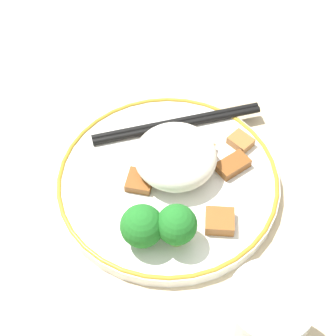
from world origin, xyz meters
The scene contains 13 objects.
ground_plane centered at (0.00, 0.00, 0.00)m, with size 3.00×3.00×0.00m, color #C6B28E.
plate centered at (0.00, 0.00, 0.01)m, with size 0.25×0.25×0.02m.
rice_mound centered at (0.01, 0.01, 0.04)m, with size 0.09×0.09×0.05m.
broccoli_back_left centered at (-0.04, -0.07, 0.04)m, with size 0.04×0.04×0.05m.
broccoli_back_center centered at (-0.01, -0.08, 0.04)m, with size 0.04×0.04×0.05m.
meat_near_front centered at (0.04, -0.07, 0.02)m, with size 0.04×0.04×0.01m.
meat_near_left centered at (0.08, 0.00, 0.02)m, with size 0.04×0.04×0.01m.
meat_near_right centered at (-0.03, 0.00, 0.02)m, with size 0.04×0.04×0.01m.
meat_near_back centered at (0.05, 0.03, 0.02)m, with size 0.03×0.03×0.01m.
meat_on_rice_edge centered at (-0.01, 0.04, 0.02)m, with size 0.03×0.03×0.01m.
meat_mid_left centered at (0.09, 0.03, 0.02)m, with size 0.03×0.03×0.01m.
chopsticks centered at (0.03, 0.08, 0.02)m, with size 0.21×0.03×0.01m.
drinking_glass centered at (0.05, -0.19, 0.05)m, with size 0.07×0.07×0.09m.
Camera 1 is at (-0.07, -0.36, 0.53)m, focal length 60.00 mm.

